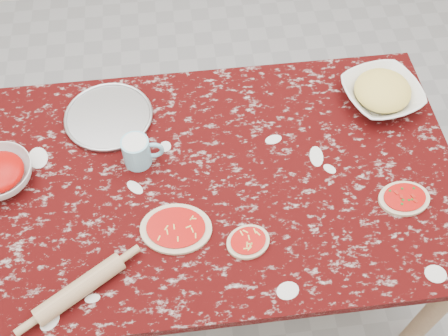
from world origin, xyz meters
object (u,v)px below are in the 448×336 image
sauce_bowl (0,174)px  worktable (224,189)px  cheese_bowl (381,94)px  flour_mug (138,151)px  rolling_pin (80,289)px  pizza_tray (109,117)px

sauce_bowl → worktable: bearing=-5.7°
worktable → sauce_bowl: 0.75m
cheese_bowl → sauce_bowl: bearing=-171.9°
sauce_bowl → cheese_bowl: sauce_bowl is taller
flour_mug → rolling_pin: (-0.19, -0.45, -0.03)m
sauce_bowl → flour_mug: flour_mug is taller
sauce_bowl → rolling_pin: sauce_bowl is taller
cheese_bowl → worktable: bearing=-156.5°
pizza_tray → rolling_pin: rolling_pin is taller
worktable → pizza_tray: 0.50m
worktable → rolling_pin: size_ratio=5.65×
cheese_bowl → rolling_pin: cheese_bowl is taller
pizza_tray → flour_mug: flour_mug is taller
worktable → flour_mug: bearing=160.8°
pizza_tray → worktable: bearing=-38.1°
worktable → sauce_bowl: sauce_bowl is taller
sauce_bowl → rolling_pin: bearing=-57.6°
sauce_bowl → cheese_bowl: size_ratio=0.81×
pizza_tray → flour_mug: size_ratio=2.22×
pizza_tray → sauce_bowl: size_ratio=1.39×
pizza_tray → rolling_pin: bearing=-97.0°
rolling_pin → worktable: bearing=37.4°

